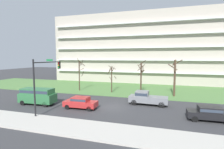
{
  "coord_description": "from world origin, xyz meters",
  "views": [
    {
      "loc": [
        6.95,
        -22.51,
        6.81
      ],
      "look_at": [
        -1.79,
        6.0,
        3.87
      ],
      "focal_mm": 28.01,
      "sensor_mm": 36.0,
      "label": 1
    }
  ],
  "objects_px": {
    "tree_far_left": "(80,74)",
    "van_green_near_right": "(37,95)",
    "sedan_black_center_right": "(209,113)",
    "traffic_signal_mast": "(44,76)",
    "tree_right": "(175,76)",
    "tree_left": "(112,78)",
    "pickup_gray_center_left": "(147,98)",
    "tree_center": "(141,76)",
    "sedan_red_near_left": "(81,102)"
  },
  "relations": [
    {
      "from": "tree_far_left",
      "to": "tree_left",
      "type": "xyz_separation_m",
      "value": [
        6.78,
        0.03,
        -0.63
      ]
    },
    {
      "from": "tree_far_left",
      "to": "van_green_near_right",
      "type": "relative_size",
      "value": 1.25
    },
    {
      "from": "pickup_gray_center_left",
      "to": "sedan_red_near_left",
      "type": "bearing_deg",
      "value": 30.54
    },
    {
      "from": "pickup_gray_center_left",
      "to": "traffic_signal_mast",
      "type": "bearing_deg",
      "value": 34.35
    },
    {
      "from": "sedan_black_center_right",
      "to": "van_green_near_right",
      "type": "xyz_separation_m",
      "value": [
        -22.19,
        0.0,
        0.52
      ]
    },
    {
      "from": "tree_left",
      "to": "pickup_gray_center_left",
      "type": "xyz_separation_m",
      "value": [
        7.38,
        -6.85,
        -1.85
      ]
    },
    {
      "from": "tree_left",
      "to": "tree_center",
      "type": "bearing_deg",
      "value": -2.77
    },
    {
      "from": "sedan_black_center_right",
      "to": "van_green_near_right",
      "type": "relative_size",
      "value": 0.84
    },
    {
      "from": "tree_right",
      "to": "sedan_black_center_right",
      "type": "relative_size",
      "value": 1.45
    },
    {
      "from": "van_green_near_right",
      "to": "traffic_signal_mast",
      "type": "xyz_separation_m",
      "value": [
        3.55,
        -2.87,
        3.12
      ]
    },
    {
      "from": "sedan_red_near_left",
      "to": "pickup_gray_center_left",
      "type": "xyz_separation_m",
      "value": [
        8.21,
        4.51,
        0.14
      ]
    },
    {
      "from": "tree_far_left",
      "to": "sedan_red_near_left",
      "type": "relative_size",
      "value": 1.49
    },
    {
      "from": "tree_center",
      "to": "tree_right",
      "type": "xyz_separation_m",
      "value": [
        5.74,
        0.19,
        0.16
      ]
    },
    {
      "from": "pickup_gray_center_left",
      "to": "traffic_signal_mast",
      "type": "distance_m",
      "value": 14.13
    },
    {
      "from": "tree_far_left",
      "to": "tree_right",
      "type": "relative_size",
      "value": 1.02
    },
    {
      "from": "tree_center",
      "to": "sedan_black_center_right",
      "type": "height_order",
      "value": "tree_center"
    },
    {
      "from": "tree_right",
      "to": "sedan_red_near_left",
      "type": "distance_m",
      "value": 16.86
    },
    {
      "from": "pickup_gray_center_left",
      "to": "van_green_near_right",
      "type": "relative_size",
      "value": 1.03
    },
    {
      "from": "van_green_near_right",
      "to": "tree_far_left",
      "type": "bearing_deg",
      "value": 82.39
    },
    {
      "from": "tree_center",
      "to": "traffic_signal_mast",
      "type": "distance_m",
      "value": 17.11
    },
    {
      "from": "tree_left",
      "to": "pickup_gray_center_left",
      "type": "relative_size",
      "value": 0.97
    },
    {
      "from": "sedan_red_near_left",
      "to": "van_green_near_right",
      "type": "xyz_separation_m",
      "value": [
        -6.88,
        0.0,
        0.52
      ]
    },
    {
      "from": "sedan_red_near_left",
      "to": "van_green_near_right",
      "type": "distance_m",
      "value": 6.9
    },
    {
      "from": "pickup_gray_center_left",
      "to": "van_green_near_right",
      "type": "distance_m",
      "value": 15.75
    },
    {
      "from": "tree_left",
      "to": "pickup_gray_center_left",
      "type": "distance_m",
      "value": 10.24
    },
    {
      "from": "sedan_black_center_right",
      "to": "tree_right",
      "type": "bearing_deg",
      "value": 103.36
    },
    {
      "from": "van_green_near_right",
      "to": "sedan_red_near_left",
      "type": "bearing_deg",
      "value": -2.94
    },
    {
      "from": "pickup_gray_center_left",
      "to": "traffic_signal_mast",
      "type": "xyz_separation_m",
      "value": [
        -11.54,
        -7.37,
        3.5
      ]
    },
    {
      "from": "tree_center",
      "to": "van_green_near_right",
      "type": "height_order",
      "value": "tree_center"
    },
    {
      "from": "tree_left",
      "to": "sedan_black_center_right",
      "type": "height_order",
      "value": "tree_left"
    },
    {
      "from": "tree_far_left",
      "to": "van_green_near_right",
      "type": "height_order",
      "value": "tree_far_left"
    },
    {
      "from": "tree_center",
      "to": "van_green_near_right",
      "type": "distance_m",
      "value": 17.49
    },
    {
      "from": "sedan_red_near_left",
      "to": "sedan_black_center_right",
      "type": "xyz_separation_m",
      "value": [
        15.31,
        0.0,
        0.0
      ]
    },
    {
      "from": "tree_right",
      "to": "tree_center",
      "type": "bearing_deg",
      "value": -178.09
    },
    {
      "from": "sedan_red_near_left",
      "to": "van_green_near_right",
      "type": "relative_size",
      "value": 0.84
    },
    {
      "from": "pickup_gray_center_left",
      "to": "tree_left",
      "type": "bearing_deg",
      "value": -41.11
    },
    {
      "from": "tree_right",
      "to": "van_green_near_right",
      "type": "height_order",
      "value": "tree_right"
    },
    {
      "from": "tree_far_left",
      "to": "tree_center",
      "type": "height_order",
      "value": "tree_far_left"
    },
    {
      "from": "tree_left",
      "to": "van_green_near_right",
      "type": "xyz_separation_m",
      "value": [
        -7.71,
        -11.36,
        -1.47
      ]
    },
    {
      "from": "van_green_near_right",
      "to": "traffic_signal_mast",
      "type": "bearing_deg",
      "value": -41.85
    },
    {
      "from": "tree_far_left",
      "to": "pickup_gray_center_left",
      "type": "bearing_deg",
      "value": -25.71
    },
    {
      "from": "traffic_signal_mast",
      "to": "tree_center",
      "type": "bearing_deg",
      "value": 54.81
    },
    {
      "from": "sedan_red_near_left",
      "to": "traffic_signal_mast",
      "type": "xyz_separation_m",
      "value": [
        -3.33,
        -2.87,
        3.64
      ]
    },
    {
      "from": "tree_center",
      "to": "sedan_red_near_left",
      "type": "xyz_separation_m",
      "value": [
        -6.51,
        -11.08,
        -2.5
      ]
    },
    {
      "from": "tree_center",
      "to": "sedan_black_center_right",
      "type": "distance_m",
      "value": 14.37
    },
    {
      "from": "tree_right",
      "to": "sedan_black_center_right",
      "type": "bearing_deg",
      "value": -74.83
    },
    {
      "from": "tree_left",
      "to": "tree_right",
      "type": "bearing_deg",
      "value": -0.42
    },
    {
      "from": "tree_far_left",
      "to": "pickup_gray_center_left",
      "type": "height_order",
      "value": "tree_far_left"
    },
    {
      "from": "tree_center",
      "to": "sedan_red_near_left",
      "type": "distance_m",
      "value": 13.09
    },
    {
      "from": "tree_left",
      "to": "sedan_red_near_left",
      "type": "distance_m",
      "value": 11.56
    }
  ]
}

